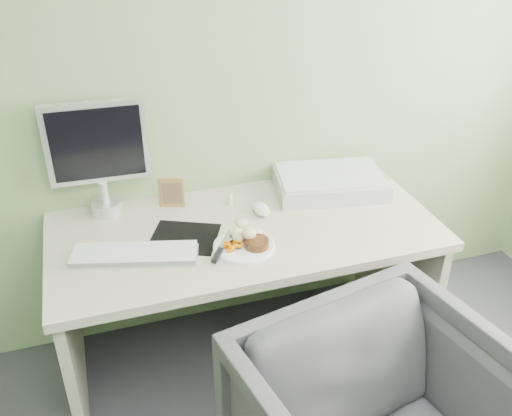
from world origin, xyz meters
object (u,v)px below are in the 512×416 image
object	(u,v)px
desk	(246,263)
monitor	(98,152)
scanner	(330,183)
plate	(244,246)

from	to	relation	value
desk	monitor	xyz separation A→B (m)	(-0.54, 0.31, 0.46)
monitor	desk	bearing A→B (deg)	-28.25
scanner	plate	bearing A→B (deg)	-136.55
desk	plate	size ratio (longest dim) A/B	6.60
plate	scanner	size ratio (longest dim) A/B	0.49
desk	plate	bearing A→B (deg)	-108.36
desk	plate	xyz separation A→B (m)	(-0.05, -0.14, 0.19)
plate	monitor	size ratio (longest dim) A/B	0.49
desk	monitor	world-z (taller)	monitor
plate	scanner	xyz separation A→B (m)	(0.51, 0.33, 0.03)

